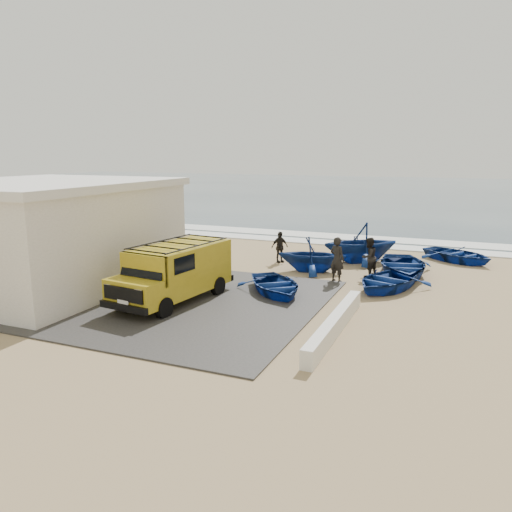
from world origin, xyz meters
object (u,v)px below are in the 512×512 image
(boat_near_left, at_px, (275,285))
(boat_mid_right, at_px, (402,266))
(van, at_px, (175,270))
(boat_mid_left, at_px, (312,254))
(boat_far_right, at_px, (458,254))
(fisherman_front, at_px, (337,259))
(boat_near_right, at_px, (387,280))
(fisherman_middle, at_px, (369,257))
(building, at_px, (44,233))
(fisherman_back, at_px, (280,247))
(parapet, at_px, (335,324))
(boat_far_left, at_px, (361,242))

(boat_near_left, bearing_deg, boat_mid_right, 12.03)
(van, distance_m, boat_mid_left, 7.26)
(boat_mid_left, distance_m, boat_far_right, 7.92)
(boat_near_left, bearing_deg, fisherman_front, 19.80)
(boat_near_right, height_order, fisherman_middle, fisherman_middle)
(building, xyz_separation_m, boat_near_right, (13.23, 4.65, -1.77))
(building, distance_m, boat_far_right, 19.49)
(boat_near_left, distance_m, boat_near_right, 4.58)
(boat_far_right, xyz_separation_m, fisherman_back, (-8.25, -3.60, 0.41))
(parapet, relative_size, boat_near_left, 1.71)
(building, bearing_deg, parapet, -4.58)
(building, distance_m, boat_near_left, 9.75)
(fisherman_middle, bearing_deg, boat_near_left, -5.85)
(boat_mid_right, relative_size, fisherman_middle, 2.41)
(boat_far_right, relative_size, fisherman_front, 1.87)
(fisherman_middle, bearing_deg, boat_far_right, 170.24)
(boat_mid_right, relative_size, fisherman_front, 2.18)
(parapet, height_order, fisherman_middle, fisherman_middle)
(boat_mid_right, bearing_deg, fisherman_front, -150.86)
(building, height_order, boat_near_right, building)
(building, xyz_separation_m, boat_far_left, (11.22, 9.37, -1.16))
(boat_near_left, height_order, fisherman_front, fisherman_front)
(boat_near_left, bearing_deg, fisherman_back, 69.77)
(boat_near_left, bearing_deg, parapet, -84.42)
(boat_near_left, xyz_separation_m, fisherman_middle, (2.82, 4.29, 0.51))
(boat_mid_right, bearing_deg, boat_mid_left, 179.86)
(building, bearing_deg, boat_mid_left, 33.98)
(fisherman_middle, distance_m, fisherman_back, 4.78)
(building, xyz_separation_m, fisherman_middle, (12.12, 6.58, -1.29))
(van, bearing_deg, fisherman_back, 87.71)
(building, bearing_deg, boat_mid_right, 28.71)
(boat_far_right, bearing_deg, van, 174.51)
(boat_mid_left, distance_m, fisherman_back, 2.45)
(boat_mid_left, bearing_deg, fisherman_back, 46.47)
(boat_far_left, height_order, fisherman_middle, boat_far_left)
(boat_far_right, bearing_deg, fisherman_middle, 177.27)
(boat_far_right, bearing_deg, boat_near_right, -166.13)
(boat_mid_left, height_order, fisherman_back, boat_mid_left)
(building, bearing_deg, boat_near_right, 19.37)
(boat_near_left, distance_m, fisherman_back, 5.77)
(boat_far_right, bearing_deg, boat_mid_left, 162.91)
(building, relative_size, parapet, 1.57)
(van, height_order, fisherman_middle, van)
(boat_far_left, distance_m, fisherman_middle, 2.93)
(boat_mid_left, relative_size, boat_mid_right, 0.73)
(boat_near_left, relative_size, fisherman_middle, 2.01)
(parapet, relative_size, fisherman_back, 3.83)
(boat_near_left, height_order, boat_far_left, boat_far_left)
(boat_far_right, distance_m, fisherman_middle, 6.01)
(boat_far_right, bearing_deg, boat_near_left, 179.08)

